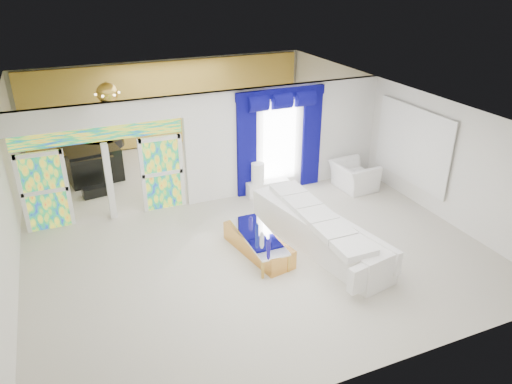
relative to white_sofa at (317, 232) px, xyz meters
name	(u,v)px	position (x,y,z in m)	size (l,w,h in m)	color
floor	(228,214)	(-1.34, 2.35, -0.38)	(12.00, 12.00, 0.00)	#B7AF9E
dividing_wall	(286,137)	(0.81, 3.35, 1.12)	(5.70, 0.18, 3.00)	white
dividing_header	(96,115)	(-4.19, 3.35, 2.34)	(4.30, 0.18, 0.55)	white
stained_panel_left	(45,191)	(-5.62, 3.35, 0.62)	(0.95, 0.04, 2.00)	#994C3F
stained_panel_right	(162,173)	(-2.77, 3.35, 0.62)	(0.95, 0.04, 2.00)	#994C3F
stained_transom	(99,134)	(-4.19, 3.35, 1.87)	(4.00, 0.05, 0.35)	#994C3F
window_pane	(279,141)	(0.56, 3.25, 1.07)	(1.00, 0.02, 2.30)	white
blue_drape_left	(247,148)	(-0.44, 3.22, 1.02)	(0.55, 0.10, 2.80)	#050347
blue_drape_right	(311,139)	(1.56, 3.22, 1.02)	(0.55, 0.10, 2.80)	#050347
blue_pelmet	(281,93)	(0.56, 3.22, 2.44)	(2.60, 0.12, 0.25)	#050347
wall_mirror	(412,145)	(3.60, 1.35, 1.17)	(0.04, 2.70, 1.90)	white
gold_curtains	(169,103)	(-1.34, 8.25, 1.12)	(9.70, 0.12, 2.90)	#B2802A
white_sofa	(317,232)	(0.00, 0.00, 0.00)	(0.86, 4.03, 0.77)	white
coffee_table	(258,244)	(-1.35, 0.30, -0.16)	(0.66, 1.98, 0.44)	gold
console_table	(267,188)	(0.11, 3.02, -0.18)	(1.22, 0.39, 0.41)	white
table_lamp	(258,173)	(-0.19, 3.02, 0.31)	(0.36, 0.36, 0.58)	white
armchair	(354,176)	(2.57, 2.42, 0.01)	(1.20, 1.05, 0.78)	white
grand_piano	(90,160)	(-4.35, 6.42, 0.11)	(1.49, 1.96, 0.99)	black
piano_bench	(98,191)	(-4.35, 4.82, -0.25)	(0.82, 0.32, 0.27)	black
tv_console	(32,185)	(-6.01, 5.42, -0.02)	(0.50, 0.45, 0.73)	tan
chandelier	(107,93)	(-3.64, 5.75, 2.27)	(0.60, 0.60, 0.60)	gold
decanters	(260,235)	(-1.36, 0.15, 0.16)	(0.16, 1.26, 0.29)	#1F148F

